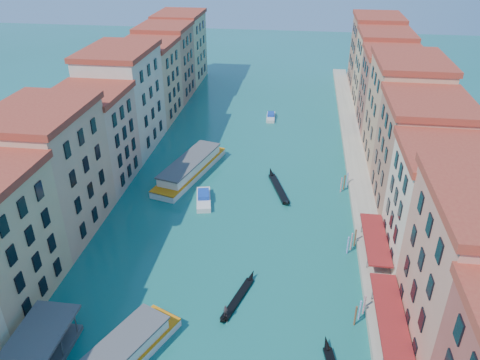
# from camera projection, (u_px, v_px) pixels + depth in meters

# --- Properties ---
(left_bank_palazzos) EXTENTS (12.80, 128.40, 21.00)m
(left_bank_palazzos) POSITION_uv_depth(u_px,v_px,m) (112.00, 114.00, 91.26)
(left_bank_palazzos) COLOR beige
(left_bank_palazzos) RESTS_ON ground
(right_bank_palazzos) EXTENTS (12.80, 128.40, 21.00)m
(right_bank_palazzos) POSITION_uv_depth(u_px,v_px,m) (408.00, 128.00, 84.87)
(right_bank_palazzos) COLOR #9C4135
(right_bank_palazzos) RESTS_ON ground
(quay) EXTENTS (4.00, 140.00, 1.00)m
(quay) POSITION_uv_depth(u_px,v_px,m) (357.00, 170.00, 90.28)
(quay) COLOR gray
(quay) RESTS_ON ground
(restaurant_awnings) EXTENTS (3.20, 44.55, 3.12)m
(restaurant_awnings) POSITION_uv_depth(u_px,v_px,m) (392.00, 322.00, 52.61)
(restaurant_awnings) COLOR maroon
(restaurant_awnings) RESTS_ON ground
(mooring_poles_right) EXTENTS (1.44, 54.24, 3.20)m
(mooring_poles_right) POSITION_uv_depth(u_px,v_px,m) (358.00, 295.00, 58.82)
(mooring_poles_right) COLOR brown
(mooring_poles_right) RESTS_ON ground
(vaporetto_far) EXTENTS (10.25, 22.03, 3.20)m
(vaporetto_far) POSITION_uv_depth(u_px,v_px,m) (190.00, 168.00, 89.17)
(vaporetto_far) COLOR silver
(vaporetto_far) RESTS_ON ground
(gondola_fore) EXTENTS (3.91, 10.47, 2.14)m
(gondola_fore) POSITION_uv_depth(u_px,v_px,m) (238.00, 298.00, 59.72)
(gondola_fore) COLOR black
(gondola_fore) RESTS_ON ground
(gondola_far) EXTENTS (5.22, 13.15, 1.92)m
(gondola_far) POSITION_uv_depth(u_px,v_px,m) (278.00, 187.00, 84.65)
(gondola_far) COLOR black
(gondola_far) RESTS_ON ground
(motorboat_mid) EXTENTS (3.88, 7.82, 1.55)m
(motorboat_mid) POSITION_uv_depth(u_px,v_px,m) (204.00, 198.00, 80.85)
(motorboat_mid) COLOR silver
(motorboat_mid) RESTS_ON ground
(motorboat_far) EXTENTS (2.24, 6.39, 1.31)m
(motorboat_far) POSITION_uv_depth(u_px,v_px,m) (271.00, 116.00, 115.31)
(motorboat_far) COLOR silver
(motorboat_far) RESTS_ON ground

